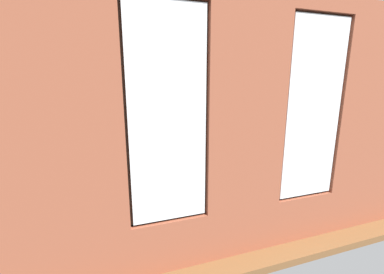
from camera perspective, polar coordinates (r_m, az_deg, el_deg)
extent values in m
cube|color=brown|center=(5.81, -2.08, -9.65)|extent=(6.63, 5.89, 0.10)
cube|color=#9E5138|center=(4.57, 36.20, 2.52)|extent=(1.65, 0.16, 3.11)
cube|color=#9E5138|center=(3.06, 11.80, 0.76)|extent=(0.99, 0.16, 3.11)
cube|color=#9E5138|center=(2.72, -32.17, -2.54)|extent=(1.65, 0.16, 3.11)
cube|color=#9E5138|center=(4.03, 22.88, -15.84)|extent=(0.87, 0.16, 0.63)
cube|color=#9E5138|center=(3.66, 26.99, 24.81)|extent=(0.87, 0.16, 0.18)
cube|color=white|center=(3.56, 25.39, 5.12)|extent=(0.81, 0.03, 2.24)
cube|color=#38281E|center=(3.60, 24.73, 5.27)|extent=(0.87, 0.04, 2.30)
cube|color=#9E5138|center=(3.24, -4.89, -22.45)|extent=(0.87, 0.16, 0.63)
cube|color=white|center=(2.63, -5.30, 3.95)|extent=(0.81, 0.03, 2.24)
cube|color=#38281E|center=(2.69, -5.60, 4.14)|extent=(0.87, 0.04, 2.30)
cube|color=tan|center=(3.47, 10.18, -14.53)|extent=(2.94, 0.24, 0.06)
cube|color=black|center=(3.07, 11.60, 15.17)|extent=(0.46, 0.03, 0.60)
cube|color=orange|center=(3.08, 11.46, 15.17)|extent=(0.40, 0.01, 0.54)
cube|color=silver|center=(5.17, -34.83, 3.65)|extent=(0.10, 4.89, 3.11)
cube|color=black|center=(3.90, -4.46, -17.48)|extent=(2.09, 0.85, 0.42)
cube|color=black|center=(3.44, -3.17, -14.37)|extent=(2.09, 0.24, 0.38)
cube|color=black|center=(4.06, 8.57, -11.39)|extent=(0.22, 0.85, 0.24)
cube|color=black|center=(3.67, -19.32, -14.84)|extent=(0.22, 0.85, 0.24)
cube|color=#232326|center=(3.96, 3.21, -12.55)|extent=(0.51, 0.65, 0.12)
cube|color=#232326|center=(3.81, -4.69, -13.69)|extent=(0.51, 0.65, 0.12)
cube|color=#232326|center=(3.73, -13.17, -14.62)|extent=(0.51, 0.65, 0.12)
cube|color=black|center=(6.17, 20.62, -6.54)|extent=(0.92, 1.94, 0.42)
cube|color=black|center=(6.26, 23.29, -2.67)|extent=(0.32, 1.92, 0.38)
cube|color=black|center=(6.74, 16.53, -1.85)|extent=(0.86, 0.25, 0.24)
cube|color=black|center=(5.47, 26.21, -6.12)|extent=(0.86, 0.25, 0.24)
cube|color=#232326|center=(6.35, 18.54, -3.27)|extent=(0.67, 0.70, 0.12)
cube|color=#232326|center=(5.79, 22.70, -5.17)|extent=(0.67, 0.70, 0.12)
cube|color=tan|center=(5.88, -0.06, -4.38)|extent=(1.51, 0.86, 0.04)
cube|color=tan|center=(6.52, 4.71, -4.73)|extent=(0.07, 0.07, 0.41)
cube|color=tan|center=(6.12, -7.41, -6.01)|extent=(0.07, 0.07, 0.41)
cube|color=tan|center=(5.89, 7.60, -6.78)|extent=(0.07, 0.07, 0.41)
cube|color=tan|center=(5.44, -5.82, -8.43)|extent=(0.07, 0.07, 0.41)
cylinder|color=silver|center=(6.14, 3.17, -2.98)|extent=(0.08, 0.08, 0.10)
cylinder|color=#B7333D|center=(5.78, 1.42, -3.97)|extent=(0.08, 0.08, 0.10)
cube|color=#B2B2B7|center=(5.87, -0.06, -4.09)|extent=(0.17, 0.14, 0.02)
cube|color=black|center=(5.44, -29.91, -9.37)|extent=(1.27, 0.42, 0.56)
cube|color=black|center=(5.34, -30.28, -6.33)|extent=(0.55, 0.20, 0.05)
cube|color=black|center=(5.32, -30.34, -5.77)|extent=(0.06, 0.04, 0.06)
cube|color=black|center=(5.21, -30.86, -1.48)|extent=(1.24, 0.04, 0.76)
cube|color=black|center=(5.24, -30.81, -1.42)|extent=(1.19, 0.01, 0.71)
cylinder|color=olive|center=(7.10, -13.18, -4.09)|extent=(0.52, 0.52, 0.28)
ellipsoid|color=silver|center=(7.01, -13.33, -1.40)|extent=(1.16, 1.16, 0.47)
ellipsoid|color=navy|center=(6.97, -14.09, -0.53)|extent=(0.44, 0.44, 0.18)
cylinder|color=beige|center=(4.41, -25.09, -15.55)|extent=(0.38, 0.38, 0.34)
cylinder|color=brown|center=(4.21, -25.71, -9.91)|extent=(0.07, 0.07, 0.59)
cone|color=#337F38|center=(4.07, -28.81, -3.11)|extent=(0.44, 0.14, 0.54)
cone|color=#337F38|center=(3.90, -26.59, -3.40)|extent=(0.15, 0.42, 0.55)
cone|color=#337F38|center=(4.01, -23.15, -3.66)|extent=(0.55, 0.18, 0.44)
cone|color=#337F38|center=(4.19, -26.45, -2.27)|extent=(0.17, 0.42, 0.55)
cylinder|color=beige|center=(7.10, 11.17, -4.36)|extent=(0.19, 0.19, 0.19)
cylinder|color=brown|center=(7.06, 11.23, -3.18)|extent=(0.03, 0.03, 0.12)
ellipsoid|color=#337F38|center=(7.00, 11.31, -1.37)|extent=(0.43, 0.43, 0.34)
cylinder|color=brown|center=(5.47, 31.15, -10.80)|extent=(0.27, 0.27, 0.31)
cylinder|color=brown|center=(5.39, 31.41, -8.80)|extent=(0.04, 0.04, 0.10)
ellipsoid|color=#1E5B28|center=(5.32, 31.72, -6.35)|extent=(0.43, 0.43, 0.39)
cylinder|color=beige|center=(6.84, 3.33, -4.89)|extent=(0.16, 0.16, 0.17)
cylinder|color=brown|center=(6.80, 3.34, -3.63)|extent=(0.02, 0.02, 0.14)
ellipsoid|color=#3D8E42|center=(6.74, 3.37, -2.04)|extent=(0.34, 0.34, 0.25)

